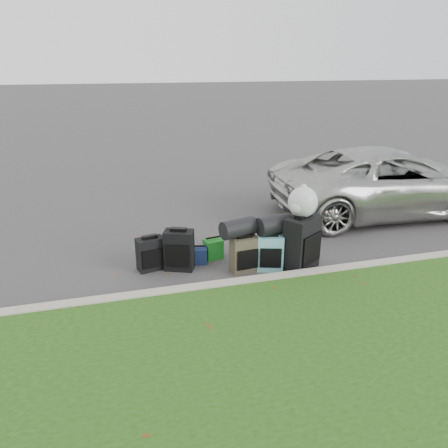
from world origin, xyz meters
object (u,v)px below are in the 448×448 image
object	(u,v)px
suitcase_small_black	(151,254)
suitcase_large_black_left	(179,250)
tote_green	(213,249)
tote_navy	(199,256)
suitcase_large_black_right	(302,243)
suv	(390,181)
suitcase_olive	(244,254)
suitcase_teal	(270,253)

from	to	relation	value
suitcase_small_black	suitcase_large_black_left	bearing A→B (deg)	-25.71
tote_green	tote_navy	xyz separation A→B (m)	(-0.26, -0.13, -0.03)
suitcase_large_black_left	tote_navy	world-z (taller)	suitcase_large_black_left
suitcase_small_black	suitcase_large_black_right	distance (m)	2.33
suv	suitcase_small_black	distance (m)	5.37
suitcase_olive	suitcase_large_black_right	size ratio (longest dim) A/B	0.66
tote_green	suv	bearing A→B (deg)	5.90
suitcase_large_black_right	tote_navy	distance (m)	1.62
suv	tote_green	xyz separation A→B (m)	(-4.14, -1.26, -0.53)
suitcase_large_black_left	suitcase_small_black	bearing A→B (deg)	-171.61
suitcase_olive	tote_navy	distance (m)	0.77
suv	suitcase_olive	xyz separation A→B (m)	(-3.80, -1.85, -0.41)
suitcase_olive	tote_green	distance (m)	0.69
suitcase_small_black	suitcase_large_black_right	world-z (taller)	suitcase_large_black_right
suitcase_small_black	suitcase_large_black_left	xyz separation A→B (m)	(0.43, -0.10, 0.06)
tote_green	suitcase_teal	bearing A→B (deg)	-52.10
suv	suitcase_large_black_right	bearing A→B (deg)	127.78
tote_navy	suitcase_olive	bearing A→B (deg)	-25.93
suitcase_large_black_right	tote_navy	world-z (taller)	suitcase_large_black_right
suitcase_large_black_left	tote_navy	xyz separation A→B (m)	(0.34, 0.12, -0.19)
suitcase_small_black	suitcase_olive	size ratio (longest dim) A/B	0.93
tote_green	tote_navy	bearing A→B (deg)	-163.80
suitcase_olive	tote_green	xyz separation A→B (m)	(-0.34, 0.59, -0.12)
suitcase_teal	suv	bearing A→B (deg)	46.54
suitcase_large_black_left	suitcase_large_black_right	bearing A→B (deg)	7.05
suv	suitcase_olive	size ratio (longest dim) A/B	8.88
suitcase_large_black_left	suitcase_olive	world-z (taller)	suitcase_large_black_left
suitcase_large_black_left	suitcase_large_black_right	size ratio (longest dim) A/B	0.75
suv	suitcase_large_black_left	bearing A→B (deg)	111.15
suitcase_large_black_right	tote_navy	bearing A→B (deg)	126.13
suitcase_small_black	tote_green	world-z (taller)	suitcase_small_black
tote_green	tote_navy	world-z (taller)	tote_green
suitcase_olive	suitcase_large_black_right	xyz separation A→B (m)	(0.88, -0.15, 0.14)
suv	suitcase_large_black_right	xyz separation A→B (m)	(-2.92, -1.99, -0.26)
suitcase_teal	suitcase_large_black_right	size ratio (longest dim) A/B	0.67
tote_green	suitcase_large_black_right	bearing A→B (deg)	-41.99
tote_green	suitcase_small_black	bearing A→B (deg)	177.21
suitcase_small_black	suitcase_olive	world-z (taller)	suitcase_olive
suitcase_small_black	tote_navy	xyz separation A→B (m)	(0.77, 0.01, -0.13)
suitcase_teal	suitcase_small_black	bearing A→B (deg)	-178.48
suv	tote_navy	world-z (taller)	suv
tote_green	suitcase_large_black_left	bearing A→B (deg)	-168.37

